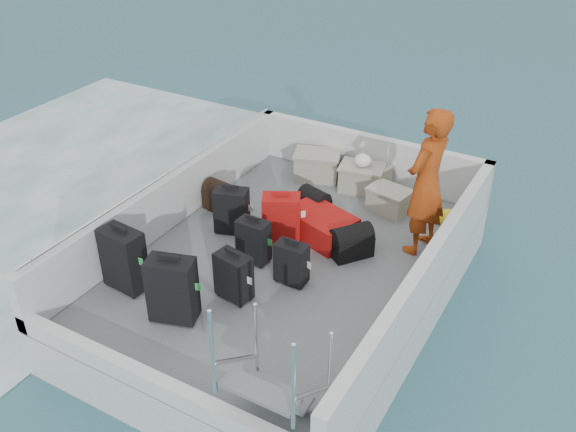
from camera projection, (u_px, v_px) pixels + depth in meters
name	position (u px, v px, depth m)	size (l,w,h in m)	color
ground	(286.00, 300.00, 8.13)	(160.00, 160.00, 0.00)	#153D4C
wake_foam	(24.00, 204.00, 10.16)	(10.00, 10.00, 0.00)	white
ferry_hull	(286.00, 281.00, 7.97)	(3.60, 5.00, 0.60)	silver
deck	(286.00, 261.00, 7.81)	(3.30, 4.70, 0.02)	slate
deck_fittings	(298.00, 257.00, 7.22)	(3.60, 5.00, 0.90)	silver
suitcase_0	(124.00, 260.00, 7.16)	(0.49, 0.28, 0.76)	black
suitcase_2	(232.00, 211.00, 8.20)	(0.42, 0.25, 0.61)	black
suitcase_3	(172.00, 290.00, 6.70)	(0.50, 0.29, 0.75)	black
suitcase_4	(254.00, 242.00, 7.65)	(0.38, 0.22, 0.57)	black
suitcase_5	(281.00, 219.00, 8.00)	(0.47, 0.28, 0.65)	#A6130C
suitcase_6	(234.00, 277.00, 7.06)	(0.40, 0.24, 0.56)	black
suitcase_7	(291.00, 264.00, 7.30)	(0.37, 0.21, 0.52)	black
suitcase_8	(321.00, 225.00, 8.17)	(0.57, 0.86, 0.34)	#A6130C
duffel_0	(221.00, 199.00, 8.75)	(0.44, 0.30, 0.32)	black
duffel_1	(314.00, 206.00, 8.59)	(0.39, 0.30, 0.32)	black
duffel_2	(351.00, 244.00, 7.82)	(0.49, 0.30, 0.32)	black
crate_0	(317.00, 166.00, 9.51)	(0.63, 0.44, 0.38)	#AFAC99
crate_1	(369.00, 176.00, 9.29)	(0.55, 0.38, 0.33)	#AFAC99
crate_2	(361.00, 179.00, 9.20)	(0.59, 0.41, 0.36)	#AFAC99
crate_3	(389.00, 201.00, 8.71)	(0.52, 0.36, 0.31)	#AFAC99
yellow_bag	(448.00, 218.00, 8.43)	(0.28, 0.26, 0.22)	yellow
white_bag	(363.00, 162.00, 9.06)	(0.24, 0.24, 0.18)	white
passenger	(427.00, 182.00, 7.55)	(0.69, 0.44, 1.86)	#DF5015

